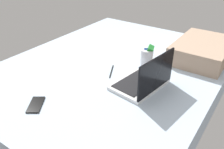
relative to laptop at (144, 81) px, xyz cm
name	(u,v)px	position (x,y,z in cm)	size (l,w,h in cm)	color
bed_mattress	(114,75)	(-15.11, -31.63, -13.41)	(180.00, 140.00, 18.00)	silver
laptop	(144,81)	(0.00, 0.00, 0.00)	(35.78, 27.21, 23.00)	silver
snack_cup	(147,56)	(-28.70, -12.86, 1.64)	(9.00, 9.56, 14.48)	silver
cell_phone	(36,105)	(48.29, -39.00, -4.01)	(6.80, 14.00, 0.80)	black
pillow	(203,50)	(-60.26, 16.37, 2.09)	(52.00, 36.00, 13.00)	tan
charger_cable	(111,71)	(-5.21, -26.85, -4.11)	(17.00, 0.60, 0.60)	black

